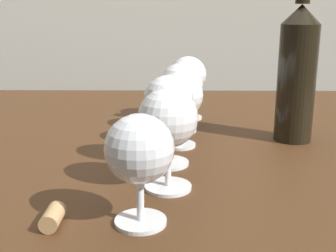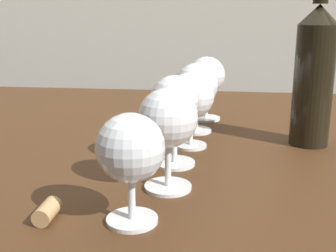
% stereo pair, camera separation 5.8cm
% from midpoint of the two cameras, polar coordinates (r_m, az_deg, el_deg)
% --- Properties ---
extents(dining_table, '(1.41, 0.97, 0.76)m').
position_cam_midpoint_polar(dining_table, '(0.89, -2.19, -6.42)').
color(dining_table, '#472B16').
rests_on(dining_table, ground_plane).
extents(wine_glass_amber, '(0.08, 0.08, 0.13)m').
position_cam_midpoint_polar(wine_glass_amber, '(0.49, -7.23, -3.50)').
color(wine_glass_amber, white).
rests_on(wine_glass_amber, dining_table).
extents(wine_glass_chardonnay, '(0.08, 0.08, 0.14)m').
position_cam_midpoint_polar(wine_glass_chardonnay, '(0.58, -2.87, 0.81)').
color(wine_glass_chardonnay, white).
rests_on(wine_glass_chardonnay, dining_table).
extents(wine_glass_merlot, '(0.08, 0.08, 0.15)m').
position_cam_midpoint_polar(wine_glass_merlot, '(0.67, -2.45, 3.17)').
color(wine_glass_merlot, white).
rests_on(wine_glass_merlot, dining_table).
extents(wine_glass_cabernet, '(0.08, 0.08, 0.14)m').
position_cam_midpoint_polar(wine_glass_cabernet, '(0.77, -0.59, 3.86)').
color(wine_glass_cabernet, white).
rests_on(wine_glass_cabernet, dining_table).
extents(wine_glass_rose, '(0.09, 0.09, 0.14)m').
position_cam_midpoint_polar(wine_glass_rose, '(0.87, -0.16, 5.26)').
color(wine_glass_rose, white).
rests_on(wine_glass_rose, dining_table).
extents(wine_glass_white, '(0.08, 0.08, 0.14)m').
position_cam_midpoint_polar(wine_glass_white, '(0.97, 0.93, 6.59)').
color(wine_glass_white, white).
rests_on(wine_glass_white, dining_table).
extents(wine_bottle, '(0.07, 0.07, 0.34)m').
position_cam_midpoint_polar(wine_bottle, '(0.83, 14.81, 7.16)').
color(wine_bottle, black).
rests_on(wine_bottle, dining_table).
extents(cork, '(0.02, 0.04, 0.02)m').
position_cam_midpoint_polar(cork, '(0.53, -18.12, -11.46)').
color(cork, tan).
rests_on(cork, dining_table).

